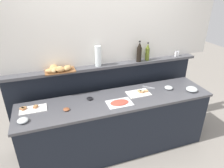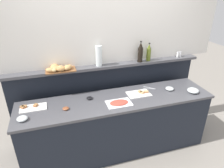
% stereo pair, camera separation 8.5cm
% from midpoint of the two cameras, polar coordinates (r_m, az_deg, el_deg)
% --- Properties ---
extents(ground_plane, '(12.00, 12.00, 0.00)m').
position_cam_midpoint_polar(ground_plane, '(3.74, -2.54, -11.51)').
color(ground_plane, gray).
extents(buffet_counter, '(2.67, 0.63, 0.88)m').
position_cam_midpoint_polar(buffet_counter, '(3.02, 0.63, -11.48)').
color(buffet_counter, black).
rests_on(buffet_counter, ground_plane).
extents(back_ledge_unit, '(2.93, 0.22, 1.23)m').
position_cam_midpoint_polar(back_ledge_unit, '(3.29, -2.23, -3.65)').
color(back_ledge_unit, black).
rests_on(back_ledge_unit, ground_plane).
extents(upper_wall_panel, '(3.53, 0.08, 1.37)m').
position_cam_midpoint_polar(upper_wall_panel, '(2.90, -2.83, 18.84)').
color(upper_wall_panel, white).
rests_on(upper_wall_panel, back_ledge_unit).
extents(sandwich_platter_front, '(0.33, 0.18, 0.04)m').
position_cam_midpoint_polar(sandwich_platter_front, '(2.75, -22.43, -6.52)').
color(sandwich_platter_front, white).
rests_on(sandwich_platter_front, buffet_counter).
extents(sandwich_platter_rear, '(0.33, 0.21, 0.04)m').
position_cam_midpoint_polar(sandwich_platter_rear, '(2.92, 6.84, -2.53)').
color(sandwich_platter_rear, white).
rests_on(sandwich_platter_rear, buffet_counter).
extents(cold_cuts_platter, '(0.33, 0.22, 0.02)m').
position_cam_midpoint_polar(cold_cuts_platter, '(2.67, 1.21, -5.34)').
color(cold_cuts_platter, white).
rests_on(cold_cuts_platter, buffet_counter).
extents(glass_bowl_large, '(0.12, 0.12, 0.05)m').
position_cam_midpoint_polar(glass_bowl_large, '(3.12, 14.88, -1.03)').
color(glass_bowl_large, silver).
rests_on(glass_bowl_large, buffet_counter).
extents(glass_bowl_medium, '(0.12, 0.12, 0.05)m').
position_cam_midpoint_polar(glass_bowl_medium, '(2.56, -24.69, -9.33)').
color(glass_bowl_medium, silver).
rests_on(glass_bowl_medium, buffet_counter).
extents(glass_bowl_small, '(0.16, 0.16, 0.06)m').
position_cam_midpoint_polar(glass_bowl_small, '(3.16, 20.79, -1.42)').
color(glass_bowl_small, silver).
rests_on(glass_bowl_small, buffet_counter).
extents(condiment_bowl_teal, '(0.08, 0.08, 0.03)m').
position_cam_midpoint_polar(condiment_bowl_teal, '(2.60, -13.62, -6.94)').
color(condiment_bowl_teal, brown).
rests_on(condiment_bowl_teal, buffet_counter).
extents(condiment_bowl_red, '(0.08, 0.08, 0.03)m').
position_cam_midpoint_polar(condiment_bowl_red, '(2.78, -7.15, -4.06)').
color(condiment_bowl_red, black).
rests_on(condiment_bowl_red, buffet_counter).
extents(serving_tongs, '(0.18, 0.13, 0.01)m').
position_cam_midpoint_polar(serving_tongs, '(3.09, 9.54, -1.05)').
color(serving_tongs, '#B7BABF').
rests_on(serving_tongs, buffet_counter).
extents(olive_oil_bottle, '(0.06, 0.06, 0.28)m').
position_cam_midpoint_polar(olive_oil_bottle, '(3.16, 9.16, 8.77)').
color(olive_oil_bottle, '#56661E').
rests_on(olive_oil_bottle, back_ledge_unit).
extents(wine_bottle_dark, '(0.08, 0.08, 0.32)m').
position_cam_midpoint_polar(wine_bottle_dark, '(3.08, 6.86, 8.81)').
color(wine_bottle_dark, black).
rests_on(wine_bottle_dark, back_ledge_unit).
extents(salt_shaker, '(0.03, 0.03, 0.09)m').
position_cam_midpoint_polar(salt_shaker, '(3.46, 16.79, 8.11)').
color(salt_shaker, white).
rests_on(salt_shaker, back_ledge_unit).
extents(pepper_shaker, '(0.03, 0.03, 0.09)m').
position_cam_midpoint_polar(pepper_shaker, '(3.48, 17.39, 8.16)').
color(pepper_shaker, white).
rests_on(pepper_shaker, back_ledge_unit).
extents(bread_basket, '(0.40, 0.27, 0.08)m').
position_cam_midpoint_polar(bread_basket, '(2.83, -15.67, 4.12)').
color(bread_basket, brown).
rests_on(bread_basket, back_ledge_unit).
extents(water_carafe, '(0.09, 0.09, 0.29)m').
position_cam_midpoint_polar(water_carafe, '(2.89, -4.79, 7.83)').
color(water_carafe, silver).
rests_on(water_carafe, back_ledge_unit).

